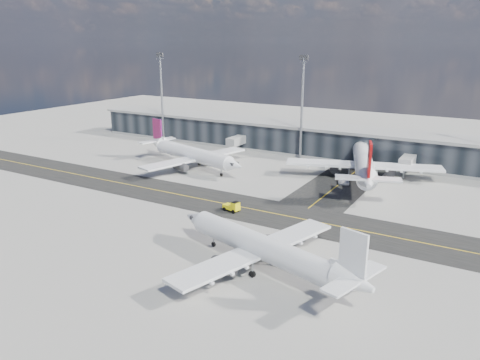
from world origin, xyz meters
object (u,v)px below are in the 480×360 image
at_px(service_van, 344,180).
at_px(airliner_near, 264,248).
at_px(airliner_af, 191,154).
at_px(baggage_tug, 233,207).
at_px(airliner_redtail, 363,163).

bearing_deg(service_van, airliner_near, -104.84).
distance_m(airliner_af, baggage_tug, 35.80).
distance_m(airliner_near, baggage_tug, 25.28).
height_order(airliner_redtail, baggage_tug, airliner_redtail).
bearing_deg(airliner_redtail, airliner_af, 176.41).
height_order(baggage_tug, service_van, baggage_tug).
bearing_deg(airliner_af, airliner_near, 61.88).
height_order(airliner_af, baggage_tug, airliner_af).
bearing_deg(service_van, airliner_af, 169.69).
bearing_deg(airliner_near, airliner_af, 62.09).
height_order(airliner_af, service_van, airliner_af).
height_order(airliner_redtail, service_van, airliner_redtail).
bearing_deg(airliner_near, baggage_tug, 57.78).
distance_m(airliner_af, service_van, 40.41).
height_order(airliner_af, airliner_near, airliner_af).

